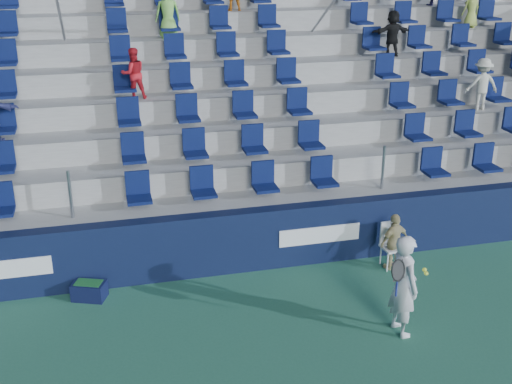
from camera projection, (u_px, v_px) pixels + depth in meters
ground at (289, 369)px, 9.40m from camera, size 70.00×70.00×0.00m
sponsor_wall at (241, 241)px, 12.02m from camera, size 24.00×0.32×1.20m
grandstand at (196, 99)px, 16.05m from camera, size 24.00×8.17×6.63m
tennis_player at (404, 285)px, 9.99m from camera, size 0.69×0.67×1.70m
line_judge_chair at (391, 241)px, 12.23m from camera, size 0.42×0.43×0.88m
line_judge at (394, 242)px, 12.09m from camera, size 0.71×0.46×1.12m
ball_bin at (89, 290)px, 11.19m from camera, size 0.66×0.55×0.32m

